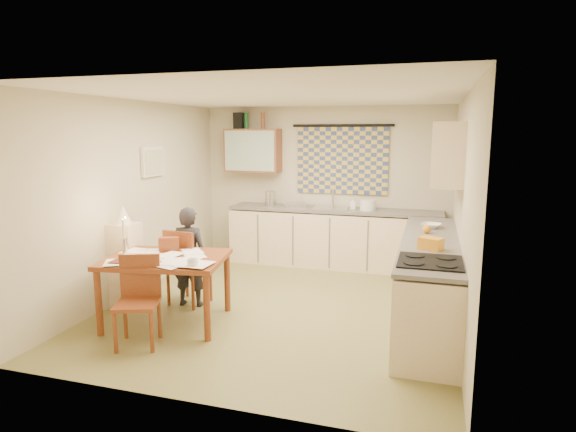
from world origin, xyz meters
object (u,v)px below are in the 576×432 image
(shelf_stand, at_px, (126,264))
(dining_table, at_px, (167,290))
(counter_right, at_px, (429,280))
(stove, at_px, (428,310))
(chair_far, at_px, (189,281))
(person, at_px, (189,257))
(counter_back, at_px, (333,238))

(shelf_stand, bearing_deg, dining_table, -25.49)
(dining_table, xyz_separation_m, shelf_stand, (-0.77, 0.37, 0.13))
(counter_right, bearing_deg, dining_table, -161.19)
(counter_right, xyz_separation_m, stove, (0.00, -0.99, 0.01))
(stove, bearing_deg, counter_right, 90.00)
(chair_far, bearing_deg, dining_table, 104.77)
(counter_right, relative_size, dining_table, 2.08)
(dining_table, height_order, chair_far, chair_far)
(person, xyz_separation_m, shelf_stand, (-0.75, -0.19, -0.10))
(stove, xyz_separation_m, person, (-2.79, 0.61, 0.14))
(counter_back, xyz_separation_m, shelf_stand, (-2.07, -2.44, 0.06))
(chair_far, bearing_deg, person, 141.09)
(stove, bearing_deg, chair_far, 167.00)
(shelf_stand, bearing_deg, person, 14.39)
(chair_far, bearing_deg, shelf_stand, 27.36)
(counter_back, relative_size, counter_right, 1.12)
(counter_back, distance_m, stove, 3.21)
(person, height_order, shelf_stand, person)
(counter_back, distance_m, counter_right, 2.38)
(chair_far, xyz_separation_m, person, (0.04, -0.04, 0.32))
(chair_far, relative_size, person, 0.78)
(counter_back, distance_m, shelf_stand, 3.21)
(counter_back, distance_m, chair_far, 2.60)
(dining_table, bearing_deg, counter_right, 8.87)
(stove, height_order, shelf_stand, shelf_stand)
(counter_right, height_order, chair_far, chair_far)
(stove, relative_size, person, 0.77)
(dining_table, distance_m, person, 0.61)
(dining_table, relative_size, person, 1.16)
(counter_back, height_order, shelf_stand, shelf_stand)
(person, bearing_deg, counter_right, -179.12)
(counter_back, xyz_separation_m, counter_right, (1.47, -1.87, -0.00))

